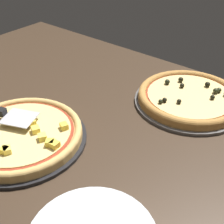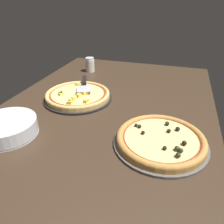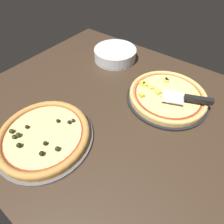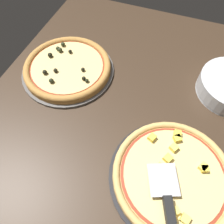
{
  "view_description": "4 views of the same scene",
  "coord_description": "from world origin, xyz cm",
  "px_view_note": "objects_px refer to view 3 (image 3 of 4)",
  "views": [
    {
      "loc": [
        58.9,
        -53.27,
        55.28
      ],
      "look_at": [
        11.04,
        5.82,
        3.0
      ],
      "focal_mm": 50.0,
      "sensor_mm": 36.0,
      "label": 1
    },
    {
      "loc": [
        92.81,
        31.21,
        51.25
      ],
      "look_at": [
        11.04,
        5.82,
        3.0
      ],
      "focal_mm": 35.0,
      "sensor_mm": 36.0,
      "label": 2
    },
    {
      "loc": [
        -16.82,
        43.02,
        55.3
      ],
      "look_at": [
        11.04,
        5.82,
        3.0
      ],
      "focal_mm": 28.0,
      "sensor_mm": 36.0,
      "label": 3
    },
    {
      "loc": [
        -25.06,
        -7.7,
        63.42
      ],
      "look_at": [
        11.04,
        5.82,
        3.0
      ],
      "focal_mm": 35.0,
      "sensor_mm": 36.0,
      "label": 4
    }
  ],
  "objects_px": {
    "pizza_front": "(168,95)",
    "pizza_back": "(44,135)",
    "serving_spatula": "(192,99)",
    "plate_stack": "(115,54)"
  },
  "relations": [
    {
      "from": "pizza_front",
      "to": "serving_spatula",
      "type": "xyz_separation_m",
      "value": [
        -0.1,
        -0.0,
        0.03
      ]
    },
    {
      "from": "plate_stack",
      "to": "pizza_back",
      "type": "bearing_deg",
      "value": 100.85
    },
    {
      "from": "pizza_front",
      "to": "pizza_back",
      "type": "xyz_separation_m",
      "value": [
        0.27,
        0.46,
        -0.0
      ]
    },
    {
      "from": "serving_spatula",
      "to": "plate_stack",
      "type": "relative_size",
      "value": 0.86
    },
    {
      "from": "pizza_front",
      "to": "serving_spatula",
      "type": "bearing_deg",
      "value": -178.2
    },
    {
      "from": "pizza_back",
      "to": "serving_spatula",
      "type": "height_order",
      "value": "serving_spatula"
    },
    {
      "from": "pizza_front",
      "to": "serving_spatula",
      "type": "relative_size",
      "value": 1.66
    },
    {
      "from": "pizza_front",
      "to": "plate_stack",
      "type": "xyz_separation_m",
      "value": [
        0.38,
        -0.13,
        0.01
      ]
    },
    {
      "from": "pizza_front",
      "to": "pizza_back",
      "type": "height_order",
      "value": "pizza_back"
    },
    {
      "from": "pizza_front",
      "to": "serving_spatula",
      "type": "height_order",
      "value": "serving_spatula"
    }
  ]
}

